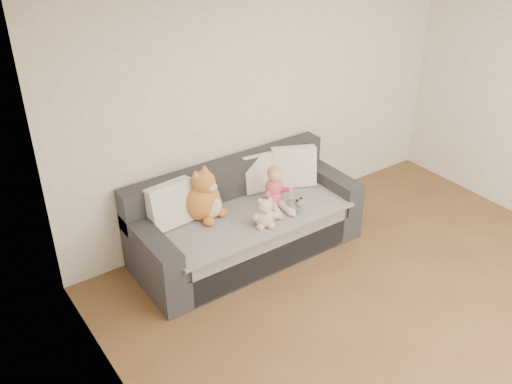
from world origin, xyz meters
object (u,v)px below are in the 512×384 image
at_px(sofa, 245,223).
at_px(plush_cat, 204,198).
at_px(teddy_bear, 265,215).
at_px(sippy_cup, 260,219).
at_px(toddler, 275,190).

xyz_separation_m(sofa, plush_cat, (-0.38, 0.10, 0.36)).
bearing_deg(plush_cat, teddy_bear, -73.42).
bearing_deg(sippy_cup, toddler, 31.08).
bearing_deg(sofa, plush_cat, 164.77).
height_order(plush_cat, sippy_cup, plush_cat).
bearing_deg(toddler, sippy_cup, -135.26).
bearing_deg(toddler, plush_cat, 176.14).
bearing_deg(sippy_cup, teddy_bear, -66.24).
height_order(plush_cat, teddy_bear, plush_cat).
xyz_separation_m(sofa, sippy_cup, (-0.03, -0.30, 0.22)).
height_order(sofa, plush_cat, plush_cat).
bearing_deg(toddler, teddy_bear, -126.82).
height_order(teddy_bear, sippy_cup, teddy_bear).
bearing_deg(teddy_bear, toddler, 64.20).
xyz_separation_m(toddler, plush_cat, (-0.66, 0.21, 0.03)).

